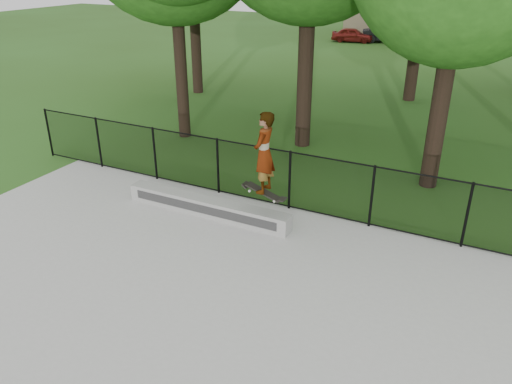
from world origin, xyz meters
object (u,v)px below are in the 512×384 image
car_a (352,35)px  car_b (387,34)px  grind_ledge (207,207)px  skater_airborne (264,154)px  car_c (446,40)px

car_a → car_b: bearing=-75.2°
grind_ledge → car_a: size_ratio=1.43×
skater_airborne → car_c: bearing=89.8°
car_c → car_a: bearing=103.6°
skater_airborne → grind_ledge: bearing=177.8°
grind_ledge → car_c: (1.63, 27.70, 0.41)m
car_a → car_b: 2.53m
grind_ledge → car_b: (-2.68, 29.28, 0.32)m
car_a → car_b: car_b is taller
car_a → skater_airborne: 29.11m
car_b → car_c: car_c is taller
grind_ledge → car_a: bearing=100.0°
car_c → grind_ledge: bearing=-164.8°
car_b → skater_airborne: skater_airborne is taller
grind_ledge → skater_airborne: bearing=-2.2°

